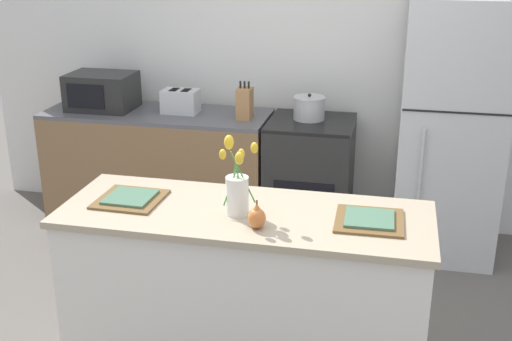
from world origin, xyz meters
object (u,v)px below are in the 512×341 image
at_px(stove_range, 310,180).
at_px(pear_figurine, 257,217).
at_px(plate_setting_right, 369,220).
at_px(flower_vase, 237,188).
at_px(refrigerator, 451,131).
at_px(knife_block, 245,103).
at_px(plate_setting_left, 130,198).
at_px(cooking_pot, 309,108).
at_px(toaster, 181,101).
at_px(microwave, 102,91).

bearing_deg(stove_range, pear_figurine, -90.08).
bearing_deg(plate_setting_right, stove_range, 107.21).
bearing_deg(flower_vase, refrigerator, 56.56).
relative_size(flower_vase, plate_setting_right, 1.17).
bearing_deg(flower_vase, knife_block, 102.26).
bearing_deg(plate_setting_left, pear_figurine, -14.48).
bearing_deg(cooking_pot, pear_figurine, -89.32).
bearing_deg(knife_block, plate_setting_right, -58.08).
height_order(plate_setting_left, cooking_pot, cooking_pot).
bearing_deg(knife_block, toaster, 173.52).
distance_m(stove_range, microwave, 1.69).
xyz_separation_m(flower_vase, microwave, (-1.46, 1.63, 0.02)).
xyz_separation_m(toaster, cooking_pot, (0.95, 0.02, -0.00)).
distance_m(pear_figurine, cooking_pot, 1.81).
xyz_separation_m(refrigerator, flower_vase, (-1.08, -1.63, 0.12)).
relative_size(plate_setting_left, cooking_pot, 1.41).
distance_m(stove_range, plate_setting_right, 1.72).
height_order(refrigerator, plate_setting_right, refrigerator).
relative_size(refrigerator, microwave, 3.70).
height_order(pear_figurine, plate_setting_left, pear_figurine).
height_order(plate_setting_right, cooking_pot, cooking_pot).
xyz_separation_m(refrigerator, toaster, (-1.92, 0.02, 0.10)).
height_order(pear_figurine, plate_setting_right, pear_figurine).
xyz_separation_m(flower_vase, plate_setting_left, (-0.56, 0.04, -0.12)).
height_order(plate_setting_right, knife_block, knife_block).
height_order(plate_setting_left, plate_setting_right, same).
distance_m(toaster, knife_block, 0.50).
distance_m(cooking_pot, microwave, 1.56).
xyz_separation_m(plate_setting_left, cooking_pot, (0.67, 1.64, 0.09)).
bearing_deg(pear_figurine, toaster, 118.52).
xyz_separation_m(plate_setting_left, microwave, (-0.89, 1.59, 0.14)).
xyz_separation_m(stove_range, cooking_pot, (-0.02, 0.04, 0.53)).
distance_m(pear_figurine, toaster, 2.04).
distance_m(refrigerator, knife_block, 1.43).
bearing_deg(refrigerator, cooking_pot, 177.47).
relative_size(toaster, knife_block, 1.04).
bearing_deg(refrigerator, plate_setting_right, -106.01).
bearing_deg(plate_setting_left, toaster, 99.92).
xyz_separation_m(refrigerator, knife_block, (-1.43, -0.04, 0.13)).
relative_size(flower_vase, toaster, 1.34).
bearing_deg(microwave, flower_vase, -48.23).
height_order(flower_vase, plate_setting_right, flower_vase).
bearing_deg(plate_setting_right, pear_figurine, -160.22).
bearing_deg(flower_vase, stove_range, 85.50).
bearing_deg(cooking_pot, microwave, -178.37).
height_order(stove_range, microwave, microwave).
bearing_deg(flower_vase, plate_setting_left, 175.88).
xyz_separation_m(refrigerator, cooking_pot, (-0.97, 0.04, 0.10)).
distance_m(plate_setting_left, cooking_pot, 1.77).
height_order(toaster, cooking_pot, cooking_pot).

